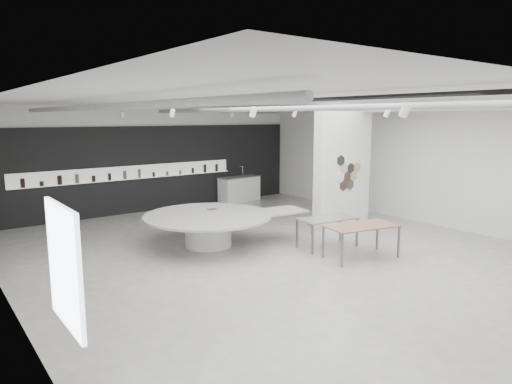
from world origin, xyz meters
TOP-DOWN VIEW (x-y plane):
  - room at (-0.09, -0.00)m, footprint 12.02×14.02m
  - back_wall_display at (-0.08, 6.93)m, footprint 11.80×0.27m
  - partition_column at (3.50, 1.00)m, footprint 2.20×0.38m
  - display_island at (-0.98, 1.57)m, footprint 4.53×3.79m
  - sample_table_wood at (1.40, -1.56)m, footprint 1.91×1.23m
  - sample_table_stone at (1.42, -0.41)m, footprint 1.64×0.98m
  - kitchen_counter at (3.43, 6.51)m, footprint 1.84×0.86m

SIDE VIEW (x-z plane):
  - kitchen_counter at x=3.43m, z-range -0.20..1.21m
  - display_island at x=-0.98m, z-range 0.13..1.00m
  - sample_table_stone at x=1.42m, z-range 0.33..1.13m
  - sample_table_wood at x=1.40m, z-range 0.35..1.18m
  - back_wall_display at x=-0.08m, z-range -0.01..3.09m
  - partition_column at x=3.50m, z-range 0.00..3.60m
  - room at x=-0.09m, z-range 0.16..3.98m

